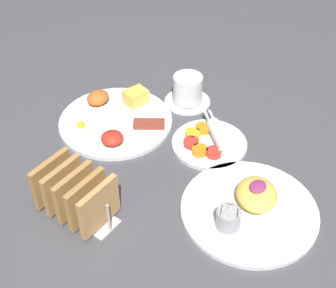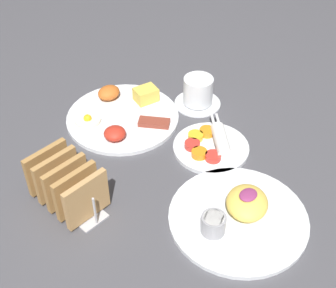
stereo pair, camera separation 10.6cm
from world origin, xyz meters
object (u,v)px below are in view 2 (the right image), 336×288
at_px(plate_condiments, 211,145).
at_px(coffee_cup, 198,93).
at_px(plate_breakfast, 122,114).
at_px(toast_rack, 67,185).
at_px(plate_foreground, 238,214).

xyz_separation_m(plate_condiments, coffee_cup, (0.11, 0.14, 0.02)).
height_order(plate_breakfast, plate_condiments, plate_breakfast).
relative_size(toast_rack, coffee_cup, 1.50).
distance_m(toast_rack, coffee_cup, 0.44).
bearing_deg(plate_breakfast, toast_rack, -153.61).
xyz_separation_m(plate_condiments, plate_foreground, (-0.12, -0.17, 0.00)).
height_order(plate_condiments, coffee_cup, coffee_cup).
relative_size(plate_foreground, toast_rack, 1.54).
height_order(plate_breakfast, coffee_cup, coffee_cup).
distance_m(plate_breakfast, toast_rack, 0.30).
bearing_deg(toast_rack, plate_breakfast, 26.39).
bearing_deg(plate_condiments, plate_foreground, -125.54).
height_order(plate_condiments, toast_rack, toast_rack).
relative_size(plate_condiments, plate_foreground, 0.64).
relative_size(plate_breakfast, plate_foreground, 1.01).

